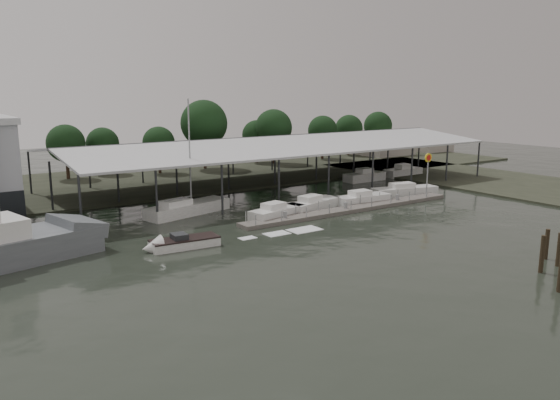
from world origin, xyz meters
TOP-DOWN VIEW (x-y plane):
  - ground at (0.00, 0.00)m, footprint 200.00×200.00m
  - land_strip_far at (0.00, 42.00)m, footprint 140.00×30.00m
  - land_strip_east at (45.00, 10.00)m, footprint 20.00×60.00m
  - covered_boat_shed at (17.00, 28.00)m, footprint 58.24×24.00m
  - floating_dock at (15.00, 10.00)m, footprint 28.00×2.00m
  - shell_fuel_sign at (27.00, 9.99)m, footprint 1.10×0.18m
  - distant_commercial_buildings at (59.03, 44.69)m, footprint 22.00×8.00m
  - white_sailboat at (-0.62, 18.65)m, footprint 10.05×4.90m
  - speedboat_underway at (-6.65, 7.39)m, footprint 17.41×3.57m
  - moored_cruiser_0 at (6.34, 11.88)m, footprint 6.85×3.58m
  - moored_cruiser_1 at (11.84, 12.88)m, footprint 7.45×3.86m
  - moored_cruiser_2 at (18.45, 12.06)m, footprint 6.85×2.73m
  - moored_cruiser_3 at (26.36, 12.97)m, footprint 8.77×4.17m
  - horizon_tree_line at (25.23, 47.87)m, footprint 67.36×10.42m

SIDE VIEW (x-z plane):
  - ground at x=0.00m, z-range 0.00..0.00m
  - land_strip_far at x=0.00m, z-range -0.05..0.25m
  - land_strip_east at x=45.00m, z-range -0.05..0.25m
  - floating_dock at x=15.00m, z-range -0.50..0.90m
  - speedboat_underway at x=-6.65m, z-range -0.61..1.39m
  - moored_cruiser_1 at x=11.84m, z-range -0.24..1.46m
  - moored_cruiser_2 at x=18.45m, z-range -0.24..1.46m
  - moored_cruiser_3 at x=26.36m, z-range -0.24..1.46m
  - moored_cruiser_0 at x=6.34m, z-range -0.24..1.46m
  - white_sailboat at x=-0.62m, z-range -5.49..6.78m
  - distant_commercial_buildings at x=59.03m, z-range -0.16..3.84m
  - shell_fuel_sign at x=27.00m, z-range 1.15..6.70m
  - horizon_tree_line at x=25.23m, z-range 0.37..11.83m
  - covered_boat_shed at x=17.00m, z-range 2.65..9.61m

